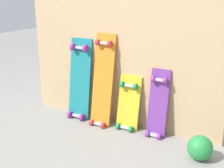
# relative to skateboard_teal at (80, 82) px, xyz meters

# --- Properties ---
(ground_plane) EXTENTS (12.00, 12.00, 0.00)m
(ground_plane) POSITION_rel_skateboard_teal_xyz_m (0.40, 0.02, -0.37)
(ground_plane) COLOR gray
(plywood_wall_panel) EXTENTS (1.99, 0.04, 1.41)m
(plywood_wall_panel) POSITION_rel_skateboard_teal_xyz_m (0.40, 0.09, 0.33)
(plywood_wall_panel) COLOR tan
(plywood_wall_panel) RESTS_ON ground
(skateboard_teal) EXTENTS (0.24, 0.19, 0.87)m
(skateboard_teal) POSITION_rel_skateboard_teal_xyz_m (0.00, 0.00, 0.00)
(skateboard_teal) COLOR #197A7F
(skateboard_teal) RESTS_ON ground
(skateboard_orange) EXTENTS (0.21, 0.22, 0.94)m
(skateboard_orange) POSITION_rel_skateboard_teal_xyz_m (0.28, -0.02, 0.03)
(skateboard_orange) COLOR orange
(skateboard_orange) RESTS_ON ground
(skateboard_yellow) EXTENTS (0.22, 0.17, 0.57)m
(skateboard_yellow) POSITION_rel_skateboard_teal_xyz_m (0.55, 0.00, -0.15)
(skateboard_yellow) COLOR gold
(skateboard_yellow) RESTS_ON ground
(skateboard_purple) EXTENTS (0.18, 0.17, 0.68)m
(skateboard_purple) POSITION_rel_skateboard_teal_xyz_m (0.84, 0.01, -0.11)
(skateboard_purple) COLOR #6B338C
(skateboard_purple) RESTS_ON ground
(rubber_ball) EXTENTS (0.20, 0.20, 0.20)m
(rubber_ball) POSITION_rel_skateboard_teal_xyz_m (1.28, -0.22, -0.28)
(rubber_ball) COLOR #268C3F
(rubber_ball) RESTS_ON ground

